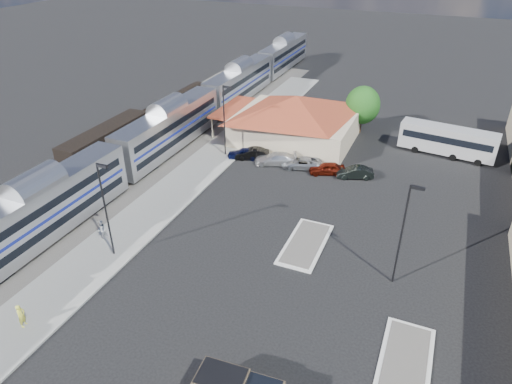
% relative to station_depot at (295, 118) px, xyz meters
% --- Properties ---
extents(ground, '(280.00, 280.00, 0.00)m').
position_rel_station_depot_xyz_m(ground, '(4.56, -24.00, -3.13)').
color(ground, black).
rests_on(ground, ground).
extents(railbed, '(16.00, 100.00, 0.12)m').
position_rel_station_depot_xyz_m(railbed, '(-16.44, -16.00, -3.07)').
color(railbed, '#4C4944').
rests_on(railbed, ground).
extents(platform, '(5.50, 92.00, 0.18)m').
position_rel_station_depot_xyz_m(platform, '(-7.44, -18.00, -3.04)').
color(platform, gray).
rests_on(platform, ground).
extents(passenger_train, '(3.00, 104.00, 5.55)m').
position_rel_station_depot_xyz_m(passenger_train, '(-13.44, -9.45, -0.26)').
color(passenger_train, silver).
rests_on(passenger_train, ground).
extents(freight_cars, '(2.80, 46.00, 4.00)m').
position_rel_station_depot_xyz_m(freight_cars, '(-19.44, -14.36, -1.21)').
color(freight_cars, black).
rests_on(freight_cars, ground).
extents(station_depot, '(18.35, 12.24, 6.20)m').
position_rel_station_depot_xyz_m(station_depot, '(0.00, 0.00, 0.00)').
color(station_depot, '#BEAB8B').
rests_on(station_depot, ground).
extents(traffic_island_south, '(3.30, 7.50, 0.21)m').
position_rel_station_depot_xyz_m(traffic_island_south, '(8.56, -22.00, -3.03)').
color(traffic_island_south, silver).
rests_on(traffic_island_south, ground).
extents(traffic_island_north, '(3.30, 7.50, 0.21)m').
position_rel_station_depot_xyz_m(traffic_island_north, '(18.56, -32.00, -3.03)').
color(traffic_island_north, silver).
rests_on(traffic_island_north, ground).
extents(lamp_plat_s, '(1.08, 0.25, 9.00)m').
position_rel_station_depot_xyz_m(lamp_plat_s, '(-6.34, -30.00, 2.21)').
color(lamp_plat_s, black).
rests_on(lamp_plat_s, ground).
extents(lamp_plat_n, '(1.08, 0.25, 9.00)m').
position_rel_station_depot_xyz_m(lamp_plat_n, '(-6.34, -8.00, 2.21)').
color(lamp_plat_n, black).
rests_on(lamp_plat_n, ground).
extents(lamp_lot, '(1.08, 0.25, 9.00)m').
position_rel_station_depot_xyz_m(lamp_lot, '(16.66, -24.00, 2.21)').
color(lamp_lot, black).
rests_on(lamp_lot, ground).
extents(tree_depot, '(4.71, 4.71, 6.63)m').
position_rel_station_depot_xyz_m(tree_depot, '(7.56, 6.00, 0.89)').
color(tree_depot, '#382314').
rests_on(tree_depot, ground).
extents(coach_bus, '(11.68, 3.91, 3.68)m').
position_rel_station_depot_xyz_m(coach_bus, '(19.00, 2.92, -1.01)').
color(coach_bus, silver).
rests_on(coach_bus, ground).
extents(person_a, '(0.60, 0.77, 1.88)m').
position_rel_station_depot_xyz_m(person_a, '(-7.01, -39.33, -2.01)').
color(person_a, '#DEDE45').
rests_on(person_a, platform).
extents(person_b, '(0.88, 1.02, 1.83)m').
position_rel_station_depot_xyz_m(person_b, '(-8.89, -28.46, -2.04)').
color(person_b, silver).
rests_on(person_b, platform).
extents(parked_car_a, '(4.31, 2.87, 1.36)m').
position_rel_station_depot_xyz_m(parked_car_a, '(-3.94, -7.85, -2.45)').
color(parked_car_a, '#0D1341').
rests_on(parked_car_a, ground).
extents(parked_car_b, '(4.51, 2.94, 1.40)m').
position_rel_station_depot_xyz_m(parked_car_b, '(-2.97, -7.55, -2.43)').
color(parked_car_b, black).
rests_on(parked_car_b, ground).
extents(parked_car_c, '(5.45, 3.75, 1.46)m').
position_rel_station_depot_xyz_m(parked_car_c, '(0.23, -7.85, -2.40)').
color(parked_car_c, silver).
rests_on(parked_car_c, ground).
extents(parked_car_d, '(5.26, 3.46, 1.34)m').
position_rel_station_depot_xyz_m(parked_car_d, '(3.43, -7.55, -2.46)').
color(parked_car_d, '#9CA0A5').
rests_on(parked_car_d, ground).
extents(parked_car_e, '(4.45, 3.07, 1.41)m').
position_rel_station_depot_xyz_m(parked_car_e, '(6.63, -7.85, -2.43)').
color(parked_car_e, maroon).
rests_on(parked_car_e, ground).
extents(parked_car_f, '(4.43, 2.80, 1.38)m').
position_rel_station_depot_xyz_m(parked_car_f, '(9.83, -7.55, -2.44)').
color(parked_car_f, black).
rests_on(parked_car_f, ground).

